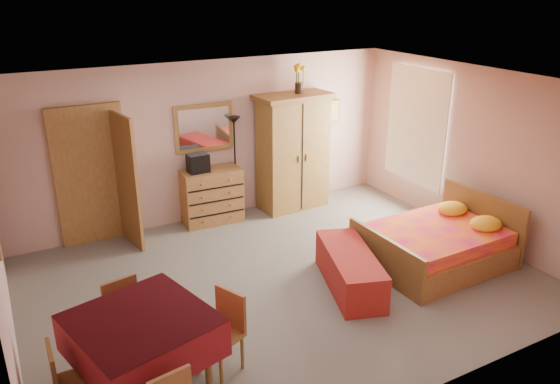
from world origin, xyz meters
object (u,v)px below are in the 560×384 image
bed (436,235)px  dining_table (145,357)px  chair_north (130,322)px  chair_west (77,382)px  chair_east (219,335)px  floor_lamp (235,167)px  bench (350,270)px  stereo (198,163)px  chest_of_drawers (212,196)px  wardrobe (293,152)px  sunflower_vase (299,79)px  wall_mirror (204,128)px

bed → dining_table: bearing=-172.6°
chair_north → chair_west: 0.93m
bed → chair_east: 3.59m
floor_lamp → bench: (0.30, -2.88, -0.60)m
dining_table → chair_west: bearing=-176.5°
stereo → floor_lamp: (0.68, 0.10, -0.21)m
chest_of_drawers → bed: chest_of_drawers is taller
wardrobe → sunflower_vase: (0.11, 0.01, 1.24)m
bed → dining_table: (-4.28, -0.65, -0.01)m
wall_mirror → bed: (2.19, -3.05, -1.11)m
wall_mirror → bench: 3.37m
bed → chair_west: bed is taller
bench → chair_west: 3.56m
wall_mirror → chest_of_drawers: bearing=-87.1°
bench → chair_west: chair_west is taller
floor_lamp → bed: floor_lamp is taller
sunflower_vase → bench: bearing=-106.6°
sunflower_vase → bench: 3.48m
bed → chest_of_drawers: bearing=126.4°
bench → chair_east: bearing=-161.3°
chest_of_drawers → bench: size_ratio=0.65×
sunflower_vase → chair_west: size_ratio=0.58×
chest_of_drawers → chair_east: chest_of_drawers is taller
wall_mirror → chair_east: (-1.34, -3.72, -1.12)m
bench → floor_lamp: bearing=96.0°
chest_of_drawers → sunflower_vase: bearing=0.6°
bed → chair_north: size_ratio=2.24×
bench → dining_table: bearing=-166.4°
floor_lamp → bench: bearing=-84.0°
sunflower_vase → bed: (0.60, -2.77, -1.80)m
sunflower_vase → dining_table: 5.34m
stereo → bench: stereo is taller
stereo → bench: bearing=-70.4°
bed → floor_lamp: bearing=119.2°
dining_table → chair_east: size_ratio=1.37×
chest_of_drawers → chair_east: size_ratio=1.12×
wall_mirror → bench: (0.78, -3.01, -1.30)m
floor_lamp → bed: size_ratio=0.89×
bed → bench: (-1.41, 0.05, -0.19)m
floor_lamp → dining_table: size_ratio=1.44×
wall_mirror → floor_lamp: bearing=-11.9°
sunflower_vase → wardrobe: bearing=-176.4°
wall_mirror → stereo: size_ratio=3.03×
chest_of_drawers → floor_lamp: (0.47, 0.09, 0.40)m
wall_mirror → floor_lamp: 0.85m
wall_mirror → dining_table: size_ratio=0.82×
wall_mirror → stereo: wall_mirror is taller
chest_of_drawers → bed: size_ratio=0.50×
bed → sunflower_vase: bearing=100.9°
stereo → chair_east: bearing=-107.8°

